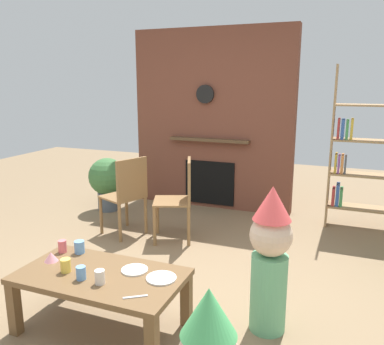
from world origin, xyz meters
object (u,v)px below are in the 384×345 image
object	(u,v)px
paper_cup_center	(66,265)
dining_chair_middle	(181,195)
bookshelf	(364,156)
paper_cup_near_right	(62,246)
paper_cup_far_right	(81,273)
birthday_cake_slice	(51,257)
paper_cup_far_left	(79,247)
child_in_pink	(270,256)
paper_plate_rear	(161,278)
coffee_table	(101,282)
dining_chair_left	(127,192)
potted_plant_short	(107,180)
paper_plate_front	(134,270)
paper_cup_near_left	(100,277)

from	to	relation	value
paper_cup_center	dining_chair_middle	distance (m)	1.78
bookshelf	paper_cup_near_right	size ratio (longest dim) A/B	20.15
bookshelf	paper_cup_far_right	size ratio (longest dim) A/B	20.90
paper_cup_far_right	birthday_cake_slice	distance (m)	0.40
paper_cup_near_right	paper_cup_far_left	size ratio (longest dim) A/B	0.98
paper_cup_far_left	child_in_pink	world-z (taller)	child_in_pink
bookshelf	paper_plate_rear	bearing A→B (deg)	-114.75
coffee_table	paper_cup_far_right	bearing A→B (deg)	-121.53
paper_cup_far_right	dining_chair_left	size ratio (longest dim) A/B	0.10
coffee_table	paper_plate_rear	world-z (taller)	paper_plate_rear
paper_cup_center	potted_plant_short	world-z (taller)	potted_plant_short
dining_chair_left	dining_chair_middle	size ratio (longest dim) A/B	1.00
paper_cup_center	dining_chair_middle	size ratio (longest dim) A/B	0.10
paper_cup_center	birthday_cake_slice	xyz separation A→B (m)	(-0.21, 0.10, -0.01)
paper_cup_far_left	dining_chair_left	world-z (taller)	dining_chair_left
bookshelf	paper_plate_front	distance (m)	3.12
paper_cup_near_right	bookshelf	bearing A→B (deg)	50.67
paper_cup_near_left	bookshelf	bearing A→B (deg)	61.40
paper_cup_far_left	paper_plate_rear	distance (m)	0.78
coffee_table	paper_cup_center	xyz separation A→B (m)	(-0.24, -0.06, 0.11)
paper_cup_far_left	paper_cup_far_right	size ratio (longest dim) A/B	1.06
paper_cup_far_right	dining_chair_middle	size ratio (longest dim) A/B	0.10
child_in_pink	potted_plant_short	bearing A→B (deg)	-58.27
birthday_cake_slice	paper_plate_front	bearing A→B (deg)	8.09
paper_cup_near_left	dining_chair_left	distance (m)	1.90
paper_cup_near_right	birthday_cake_slice	distance (m)	0.16
paper_cup_far_right	paper_plate_rear	xyz separation A→B (m)	(0.49, 0.20, -0.04)
dining_chair_middle	bookshelf	bearing A→B (deg)	-170.18
coffee_table	bookshelf	bearing A→B (deg)	59.19
bookshelf	paper_cup_far_left	bearing A→B (deg)	-127.94
paper_cup_near_left	birthday_cake_slice	bearing A→B (deg)	163.99
paper_plate_front	potted_plant_short	world-z (taller)	potted_plant_short
paper_cup_far_left	dining_chair_left	distance (m)	1.43
dining_chair_middle	paper_plate_rear	bearing A→B (deg)	87.21
potted_plant_short	paper_cup_far_right	bearing A→B (deg)	-60.08
paper_plate_front	paper_plate_rear	world-z (taller)	same
paper_cup_near_left	paper_cup_center	distance (m)	0.32
paper_cup_far_left	paper_plate_front	distance (m)	0.55
bookshelf	paper_plate_front	xyz separation A→B (m)	(-1.49, -2.70, -0.44)
bookshelf	coffee_table	size ratio (longest dim) A/B	1.66
paper_cup_near_left	birthday_cake_slice	distance (m)	0.55
paper_cup_center	paper_cup_far_right	bearing A→B (deg)	-16.79
dining_chair_middle	birthday_cake_slice	bearing A→B (deg)	57.90
paper_cup_near_right	dining_chair_middle	world-z (taller)	dining_chair_middle
paper_cup_center	birthday_cake_slice	distance (m)	0.23
paper_cup_near_left	child_in_pink	distance (m)	1.14
paper_cup_far_right	paper_plate_rear	distance (m)	0.53
coffee_table	paper_plate_front	xyz separation A→B (m)	(0.19, 0.12, 0.07)
bookshelf	birthday_cake_slice	bearing A→B (deg)	-127.31
paper_cup_far_right	coffee_table	bearing A→B (deg)	58.47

